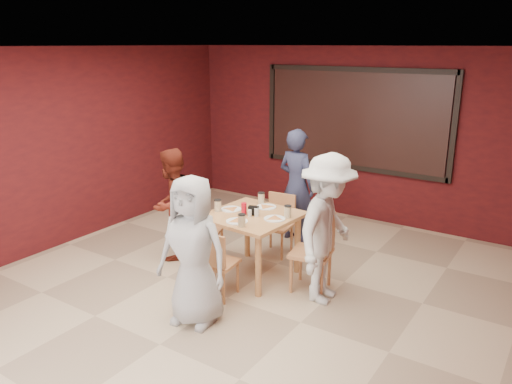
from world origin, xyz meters
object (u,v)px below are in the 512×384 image
Objects in this scene: chair_left at (200,225)px; diner_front at (193,251)px; dining_table at (252,222)px; diner_back at (297,186)px; diner_left at (172,204)px; diner_right at (327,229)px; chair_front at (215,260)px; chair_back at (279,220)px; chair_right at (318,249)px.

chair_left is 0.55× the size of diner_front.
dining_table is 1.24× the size of chair_left.
diner_back is 1.11× the size of diner_left.
diner_left reaches higher than chair_left.
dining_table is at bearing 82.20° from diner_right.
diner_left is (-1.33, 1.12, -0.04)m from diner_front.
diner_right reaches higher than dining_table.
chair_back reaches higher than chair_front.
chair_right is 0.62× the size of diner_left.
chair_right is at bearing 4.63° from dining_table.
diner_right is at bearing 138.79° from diner_back.
dining_table reaches higher than chair_back.
dining_table is 0.86m from chair_left.
diner_back is at bearing 132.24° from diner_left.
chair_right is at bearing 42.49° from chair_front.
diner_left is (-1.09, -1.48, -0.08)m from diner_back.
diner_right is (1.06, 0.67, 0.39)m from chair_front.
chair_left is (-0.84, -0.02, -0.21)m from dining_table.
diner_back is at bearing 62.33° from chair_left.
diner_front is at bearing -119.97° from chair_right.
chair_front is at bearing -90.68° from dining_table.
chair_front is at bearing 94.09° from diner_front.
dining_table reaches higher than chair_left.
dining_table is 1.36m from diner_back.
chair_right reaches higher than chair_front.
chair_left is at bearing -177.10° from chair_right.
diner_back is 1.84m from diner_right.
diner_front is at bearing 38.59° from diner_left.
chair_left is 1.57m from diner_back.
chair_left reaches higher than chair_front.
diner_right is (1.14, -0.86, 0.38)m from chair_back.
chair_right is at bearing 46.98° from diner_right.
chair_right is at bearing 84.26° from diner_left.
dining_table is 0.73× the size of diner_left.
diner_front is (0.12, -0.51, 0.33)m from chair_front.
diner_right reaches higher than chair_front.
chair_back is at bearing 118.20° from diner_left.
chair_front is 1.54m from chair_back.
diner_right is at bearing 80.34° from diner_left.
chair_right is at bearing 2.90° from chair_left.
chair_front is 0.88× the size of chair_right.
diner_left reaches higher than chair_back.
diner_back is (0.71, 1.36, 0.34)m from chair_left.
chair_back is (-0.08, 1.53, 0.00)m from chair_front.
chair_back is at bearing 93.12° from chair_front.
chair_back is at bearing 96.66° from dining_table.
diner_back reaches higher than chair_left.
diner_left is at bearing 62.69° from diner_back.
dining_table is 0.90m from chair_right.
chair_front is at bearing 102.21° from diner_back.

